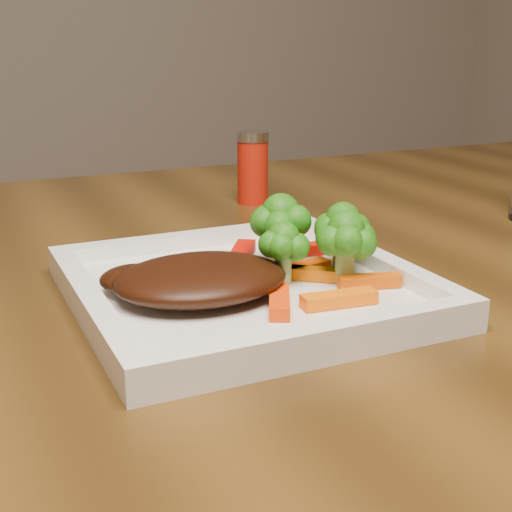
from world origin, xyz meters
name	(u,v)px	position (x,y,z in m)	size (l,w,h in m)	color
plate	(245,293)	(-0.13, -0.18, 0.76)	(0.27, 0.27, 0.01)	white
steak	(201,278)	(-0.17, -0.19, 0.78)	(0.14, 0.11, 0.03)	#321307
broccoli_0	(281,228)	(-0.08, -0.15, 0.80)	(0.06, 0.06, 0.07)	#327A14
broccoli_1	(342,233)	(-0.03, -0.18, 0.79)	(0.06, 0.06, 0.06)	#186B11
broccoli_2	(345,249)	(-0.05, -0.21, 0.79)	(0.06, 0.06, 0.06)	#2E7613
broccoli_3	(283,248)	(-0.10, -0.19, 0.79)	(0.05, 0.05, 0.06)	#2E5F0F
carrot_0	(339,299)	(-0.08, -0.25, 0.77)	(0.06, 0.02, 0.01)	#FF6B04
carrot_1	(369,281)	(-0.04, -0.23, 0.77)	(0.05, 0.01, 0.01)	#D54B03
carrot_2	(279,301)	(-0.12, -0.24, 0.77)	(0.06, 0.02, 0.01)	#F33703
carrot_3	(322,248)	(-0.03, -0.13, 0.77)	(0.06, 0.01, 0.01)	red
carrot_4	(241,254)	(-0.10, -0.12, 0.77)	(0.06, 0.02, 0.01)	red
carrot_5	(318,274)	(-0.07, -0.19, 0.77)	(0.05, 0.01, 0.01)	orange
carrot_6	(300,269)	(-0.07, -0.18, 0.77)	(0.06, 0.02, 0.01)	#D14403
spice_shaker	(253,168)	(0.02, 0.13, 0.80)	(0.04, 0.04, 0.09)	#B11909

